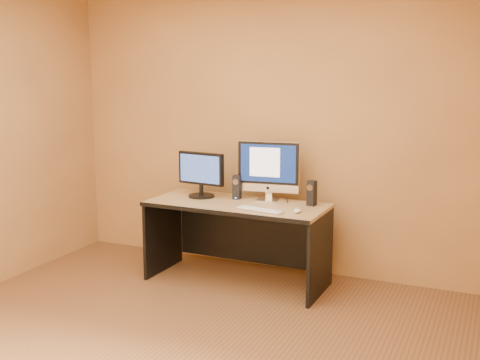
{
  "coord_description": "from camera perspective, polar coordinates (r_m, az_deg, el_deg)",
  "views": [
    {
      "loc": [
        2.01,
        -3.18,
        1.88
      ],
      "look_at": [
        -0.01,
        1.36,
        0.94
      ],
      "focal_mm": 45.0,
      "sensor_mm": 36.0,
      "label": 1
    }
  ],
  "objects": [
    {
      "name": "cable_b",
      "position": [
        5.4,
        2.41,
        -1.73
      ],
      "size": [
        0.08,
        0.16,
        0.01
      ],
      "primitive_type": "cylinder",
      "rotation": [
        1.57,
        0.0,
        -0.43
      ],
      "color": "black",
      "rests_on": "desk"
    },
    {
      "name": "imac",
      "position": [
        5.27,
        2.65,
        0.9
      ],
      "size": [
        0.58,
        0.27,
        0.53
      ],
      "primitive_type": null,
      "rotation": [
        0.0,
        0.0,
        0.13
      ],
      "color": "silver",
      "rests_on": "desk"
    },
    {
      "name": "floor",
      "position": [
        4.2,
        -7.73,
        -16.02
      ],
      "size": [
        4.0,
        4.0,
        0.0
      ],
      "primitive_type": "plane",
      "color": "brown",
      "rests_on": "ground"
    },
    {
      "name": "cable_a",
      "position": [
        5.33,
        4.48,
        -1.91
      ],
      "size": [
        0.09,
        0.2,
        0.01
      ],
      "primitive_type": "cylinder",
      "rotation": [
        1.57,
        0.0,
        0.41
      ],
      "color": "black",
      "rests_on": "desk"
    },
    {
      "name": "second_monitor",
      "position": [
        5.43,
        -3.7,
        0.49
      ],
      "size": [
        0.49,
        0.28,
        0.41
      ],
      "primitive_type": null,
      "rotation": [
        0.0,
        0.0,
        -0.1
      ],
      "color": "black",
      "rests_on": "desk"
    },
    {
      "name": "walls",
      "position": [
        3.8,
        -8.21,
        1.78
      ],
      "size": [
        4.0,
        4.0,
        2.6
      ],
      "primitive_type": null,
      "color": "#AC7D45",
      "rests_on": "ground"
    },
    {
      "name": "speaker_left",
      "position": [
        5.36,
        -0.29,
        -0.68
      ],
      "size": [
        0.07,
        0.07,
        0.21
      ],
      "primitive_type": null,
      "rotation": [
        0.0,
        0.0,
        0.06
      ],
      "color": "black",
      "rests_on": "desk"
    },
    {
      "name": "keyboard",
      "position": [
        4.93,
        1.88,
        -2.86
      ],
      "size": [
        0.43,
        0.18,
        0.02
      ],
      "primitive_type": "cube",
      "rotation": [
        0.0,
        0.0,
        -0.17
      ],
      "color": "silver",
      "rests_on": "desk"
    },
    {
      "name": "speaker_right",
      "position": [
        5.14,
        6.82,
        -1.25
      ],
      "size": [
        0.08,
        0.08,
        0.21
      ],
      "primitive_type": null,
      "rotation": [
        0.0,
        0.0,
        -0.18
      ],
      "color": "black",
      "rests_on": "desk"
    },
    {
      "name": "mouse",
      "position": [
        4.89,
        5.46,
        -2.9
      ],
      "size": [
        0.06,
        0.1,
        0.03
      ],
      "primitive_type": "ellipsoid",
      "rotation": [
        0.0,
        0.0,
        0.06
      ],
      "color": "white",
      "rests_on": "desk"
    },
    {
      "name": "desk",
      "position": [
        5.31,
        -0.29,
        -5.98
      ],
      "size": [
        1.57,
        0.71,
        0.72
      ],
      "primitive_type": null,
      "rotation": [
        0.0,
        0.0,
        -0.02
      ],
      "color": "tan",
      "rests_on": "ground"
    }
  ]
}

